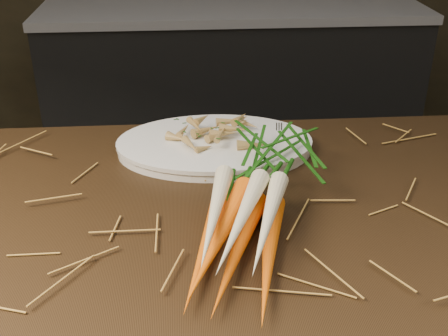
# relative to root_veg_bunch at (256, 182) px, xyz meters

# --- Properties ---
(back_counter) EXTENTS (1.82, 0.62, 0.84)m
(back_counter) POSITION_rel_root_veg_bunch_xyz_m (0.12, 1.90, -0.53)
(back_counter) COLOR black
(back_counter) RESTS_ON ground
(straw_bedding) EXTENTS (1.40, 0.60, 0.02)m
(straw_bedding) POSITION_rel_root_veg_bunch_xyz_m (-0.18, 0.02, -0.04)
(straw_bedding) COLOR #B18037
(straw_bedding) RESTS_ON main_counter
(root_veg_bunch) EXTENTS (0.30, 0.55, 0.10)m
(root_veg_bunch) POSITION_rel_root_veg_bunch_xyz_m (0.00, 0.00, 0.00)
(root_veg_bunch) COLOR #DF5D0C
(root_veg_bunch) RESTS_ON main_counter
(serving_platter) EXTENTS (0.40, 0.27, 0.02)m
(serving_platter) POSITION_rel_root_veg_bunch_xyz_m (-0.06, 0.22, -0.04)
(serving_platter) COLOR white
(serving_platter) RESTS_ON main_counter
(roasted_veg_heap) EXTENTS (0.20, 0.15, 0.04)m
(roasted_veg_heap) POSITION_rel_root_veg_bunch_xyz_m (-0.06, 0.22, -0.01)
(roasted_veg_heap) COLOR #A07440
(roasted_veg_heap) RESTS_ON serving_platter
(serving_fork) EXTENTS (0.04, 0.15, 0.00)m
(serving_fork) POSITION_rel_root_veg_bunch_xyz_m (0.08, 0.20, -0.03)
(serving_fork) COLOR silver
(serving_fork) RESTS_ON serving_platter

